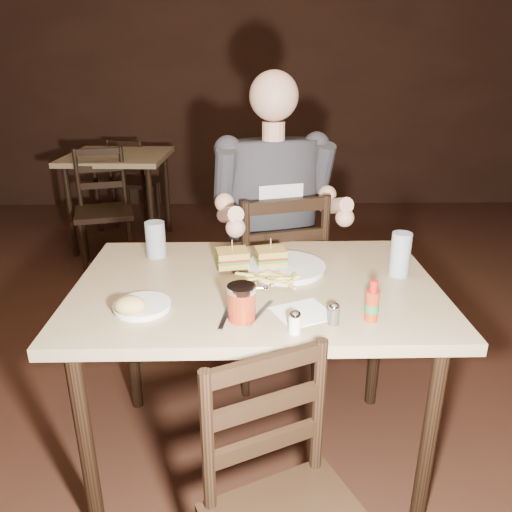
{
  "coord_description": "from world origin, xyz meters",
  "views": [
    {
      "loc": [
        0.01,
        -1.84,
        1.49
      ],
      "look_at": [
        0.04,
        -0.22,
        0.85
      ],
      "focal_mm": 35.0,
      "sensor_mm": 36.0,
      "label": 1
    }
  ],
  "objects_px": {
    "glass_left": "(156,240)",
    "glass_right": "(400,255)",
    "chair_far": "(271,284)",
    "main_table": "(256,303)",
    "syrup_dispenser": "(242,303)",
    "side_plate": "(142,307)",
    "bg_chair_near": "(104,212)",
    "diner": "(276,186)",
    "bg_table": "(118,165)",
    "bg_chair_far": "(135,182)",
    "hot_sauce": "(372,301)",
    "dinner_plate": "(286,268)"
  },
  "relations": [
    {
      "from": "glass_left",
      "to": "glass_right",
      "type": "height_order",
      "value": "glass_right"
    },
    {
      "from": "chair_far",
      "to": "glass_right",
      "type": "distance_m",
      "value": 0.8
    },
    {
      "from": "main_table",
      "to": "syrup_dispenser",
      "type": "height_order",
      "value": "syrup_dispenser"
    },
    {
      "from": "glass_left",
      "to": "side_plate",
      "type": "relative_size",
      "value": 0.81
    },
    {
      "from": "main_table",
      "to": "glass_left",
      "type": "relative_size",
      "value": 8.89
    },
    {
      "from": "main_table",
      "to": "bg_chair_near",
      "type": "distance_m",
      "value": 2.28
    },
    {
      "from": "diner",
      "to": "glass_right",
      "type": "height_order",
      "value": "diner"
    },
    {
      "from": "diner",
      "to": "glass_left",
      "type": "relative_size",
      "value": 6.82
    },
    {
      "from": "main_table",
      "to": "side_plate",
      "type": "height_order",
      "value": "side_plate"
    },
    {
      "from": "diner",
      "to": "side_plate",
      "type": "xyz_separation_m",
      "value": [
        -0.45,
        -0.76,
        -0.2
      ]
    },
    {
      "from": "bg_table",
      "to": "glass_left",
      "type": "bearing_deg",
      "value": -72.9
    },
    {
      "from": "bg_table",
      "to": "diner",
      "type": "relative_size",
      "value": 0.87
    },
    {
      "from": "bg_chair_far",
      "to": "hot_sauce",
      "type": "distance_m",
      "value": 3.67
    },
    {
      "from": "glass_right",
      "to": "hot_sauce",
      "type": "height_order",
      "value": "glass_right"
    },
    {
      "from": "main_table",
      "to": "bg_table",
      "type": "xyz_separation_m",
      "value": [
        -1.09,
        2.53,
        -0.01
      ]
    },
    {
      "from": "bg_table",
      "to": "syrup_dispenser",
      "type": "xyz_separation_m",
      "value": [
        1.04,
        -2.79,
        0.14
      ]
    },
    {
      "from": "main_table",
      "to": "bg_table",
      "type": "distance_m",
      "value": 2.76
    },
    {
      "from": "bg_chair_far",
      "to": "syrup_dispenser",
      "type": "height_order",
      "value": "syrup_dispenser"
    },
    {
      "from": "bg_table",
      "to": "bg_chair_near",
      "type": "xyz_separation_m",
      "value": [
        0.0,
        -0.55,
        -0.24
      ]
    },
    {
      "from": "bg_table",
      "to": "diner",
      "type": "height_order",
      "value": "diner"
    },
    {
      "from": "glass_left",
      "to": "hot_sauce",
      "type": "height_order",
      "value": "glass_left"
    },
    {
      "from": "glass_left",
      "to": "glass_right",
      "type": "bearing_deg",
      "value": -12.61
    },
    {
      "from": "chair_far",
      "to": "bg_chair_far",
      "type": "height_order",
      "value": "chair_far"
    },
    {
      "from": "bg_table",
      "to": "side_plate",
      "type": "bearing_deg",
      "value": -75.0
    },
    {
      "from": "bg_chair_far",
      "to": "side_plate",
      "type": "height_order",
      "value": "bg_chair_far"
    },
    {
      "from": "main_table",
      "to": "bg_table",
      "type": "relative_size",
      "value": 1.5
    },
    {
      "from": "side_plate",
      "to": "glass_left",
      "type": "bearing_deg",
      "value": 93.66
    },
    {
      "from": "bg_table",
      "to": "diner",
      "type": "bearing_deg",
      "value": -58.92
    },
    {
      "from": "bg_chair_far",
      "to": "syrup_dispenser",
      "type": "distance_m",
      "value": 3.53
    },
    {
      "from": "bg_chair_far",
      "to": "bg_chair_near",
      "type": "xyz_separation_m",
      "value": [
        0.0,
        -1.1,
        0.03
      ]
    },
    {
      "from": "bg_chair_far",
      "to": "glass_left",
      "type": "distance_m",
      "value": 2.94
    },
    {
      "from": "main_table",
      "to": "glass_left",
      "type": "xyz_separation_m",
      "value": [
        -0.39,
        0.26,
        0.15
      ]
    },
    {
      "from": "chair_far",
      "to": "bg_chair_near",
      "type": "height_order",
      "value": "chair_far"
    },
    {
      "from": "main_table",
      "to": "bg_table",
      "type": "bearing_deg",
      "value": 113.24
    },
    {
      "from": "bg_table",
      "to": "main_table",
      "type": "bearing_deg",
      "value": -66.76
    },
    {
      "from": "bg_chair_far",
      "to": "glass_left",
      "type": "bearing_deg",
      "value": 115.33
    },
    {
      "from": "dinner_plate",
      "to": "glass_right",
      "type": "distance_m",
      "value": 0.41
    },
    {
      "from": "syrup_dispenser",
      "to": "diner",
      "type": "bearing_deg",
      "value": 79.93
    },
    {
      "from": "main_table",
      "to": "glass_right",
      "type": "xyz_separation_m",
      "value": [
        0.51,
        0.05,
        0.16
      ]
    },
    {
      "from": "hot_sauce",
      "to": "bg_chair_near",
      "type": "bearing_deg",
      "value": 122.24
    },
    {
      "from": "bg_chair_near",
      "to": "dinner_plate",
      "type": "bearing_deg",
      "value": -72.21
    },
    {
      "from": "diner",
      "to": "hot_sauce",
      "type": "bearing_deg",
      "value": -89.55
    },
    {
      "from": "dinner_plate",
      "to": "bg_chair_far",
      "type": "bearing_deg",
      "value": 111.94
    },
    {
      "from": "bg_table",
      "to": "hot_sauce",
      "type": "bearing_deg",
      "value": -63.12
    },
    {
      "from": "chair_far",
      "to": "bg_chair_near",
      "type": "bearing_deg",
      "value": -64.81
    },
    {
      "from": "main_table",
      "to": "bg_chair_far",
      "type": "xyz_separation_m",
      "value": [
        -1.09,
        3.08,
        -0.28
      ]
    },
    {
      "from": "dinner_plate",
      "to": "bg_table",
      "type": "bearing_deg",
      "value": 116.3
    },
    {
      "from": "bg_chair_near",
      "to": "glass_right",
      "type": "distance_m",
      "value": 2.54
    },
    {
      "from": "bg_chair_near",
      "to": "side_plate",
      "type": "distance_m",
      "value": 2.31
    },
    {
      "from": "dinner_plate",
      "to": "chair_far",
      "type": "bearing_deg",
      "value": 93.12
    }
  ]
}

